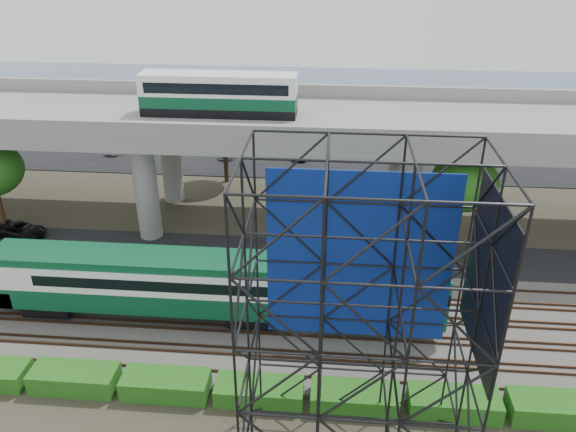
{
  "coord_description": "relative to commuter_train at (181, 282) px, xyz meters",
  "views": [
    {
      "loc": [
        4.4,
        -26.06,
        22.07
      ],
      "look_at": [
        1.62,
        6.0,
        5.63
      ],
      "focal_mm": 35.0,
      "sensor_mm": 36.0,
      "label": 1
    }
  ],
  "objects": [
    {
      "name": "ground",
      "position": [
        4.6,
        -2.0,
        -2.88
      ],
      "size": [
        140.0,
        140.0,
        0.0
      ],
      "primitive_type": "plane",
      "color": "#474233",
      "rests_on": "ground"
    },
    {
      "name": "overpass",
      "position": [
        4.26,
        14.0,
        5.33
      ],
      "size": [
        80.0,
        12.0,
        12.4
      ],
      "color": "#9E9B93",
      "rests_on": "ground"
    },
    {
      "name": "ballast_bed",
      "position": [
        4.6,
        0.0,
        -2.78
      ],
      "size": [
        90.0,
        12.0,
        0.2
      ],
      "primitive_type": "cube",
      "color": "slate",
      "rests_on": "ground"
    },
    {
      "name": "hedge_strip",
      "position": [
        5.6,
        -6.3,
        -2.32
      ],
      "size": [
        34.6,
        1.8,
        1.2
      ],
      "color": "#175814",
      "rests_on": "ground"
    },
    {
      "name": "service_road",
      "position": [
        4.6,
        8.5,
        -2.84
      ],
      "size": [
        90.0,
        5.0,
        0.08
      ],
      "primitive_type": "cube",
      "color": "black",
      "rests_on": "ground"
    },
    {
      "name": "harbor_water",
      "position": [
        4.6,
        54.0,
        -2.87
      ],
      "size": [
        140.0,
        40.0,
        0.03
      ],
      "primitive_type": "cube",
      "color": "#455C72",
      "rests_on": "ground"
    },
    {
      "name": "rail_tracks",
      "position": [
        4.6,
        -0.0,
        -2.6
      ],
      "size": [
        90.0,
        9.52,
        0.16
      ],
      "color": "#472D1E",
      "rests_on": "ballast_bed"
    },
    {
      "name": "parked_cars",
      "position": [
        3.73,
        31.52,
        -2.21
      ],
      "size": [
        38.44,
        9.31,
        1.31
      ],
      "color": "white",
      "rests_on": "parking_lot"
    },
    {
      "name": "commuter_train",
      "position": [
        0.0,
        0.0,
        0.0
      ],
      "size": [
        29.3,
        3.06,
        4.3
      ],
      "color": "black",
      "rests_on": "rail_tracks"
    },
    {
      "name": "suv",
      "position": [
        -15.85,
        9.39,
        -2.19
      ],
      "size": [
        4.74,
        2.99,
        1.22
      ],
      "primitive_type": "imported",
      "rotation": [
        0.0,
        0.0,
        1.33
      ],
      "color": "black",
      "rests_on": "service_road"
    },
    {
      "name": "scaffold_tower",
      "position": [
        10.29,
        -9.98,
        4.59
      ],
      "size": [
        9.36,
        6.36,
        15.0
      ],
      "color": "black",
      "rests_on": "ground"
    },
    {
      "name": "trees",
      "position": [
        -0.07,
        14.17,
        2.69
      ],
      "size": [
        40.94,
        16.94,
        7.69
      ],
      "color": "#382314",
      "rests_on": "ground"
    },
    {
      "name": "parking_lot",
      "position": [
        4.6,
        32.0,
        -2.84
      ],
      "size": [
        90.0,
        18.0,
        0.08
      ],
      "primitive_type": "cube",
      "color": "black",
      "rests_on": "ground"
    }
  ]
}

